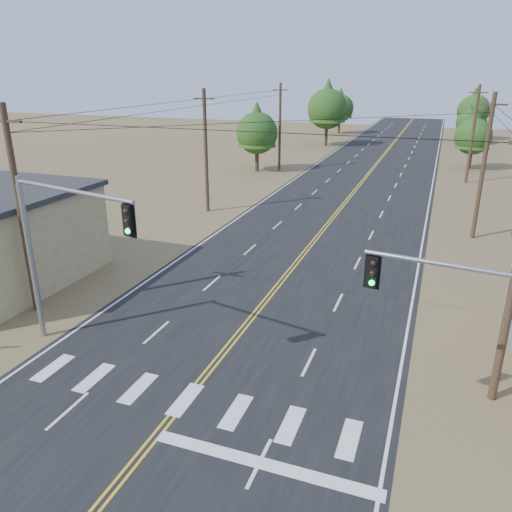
% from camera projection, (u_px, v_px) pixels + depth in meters
% --- Properties ---
extents(road, '(15.00, 200.00, 0.02)m').
position_uv_depth(road, '(323.00, 230.00, 37.53)').
color(road, black).
rests_on(road, ground).
extents(utility_pole_left_near, '(1.80, 0.30, 10.00)m').
position_uv_depth(utility_pole_left_near, '(20.00, 211.00, 23.33)').
color(utility_pole_left_near, '#4C3826').
rests_on(utility_pole_left_near, ground).
extents(utility_pole_left_mid, '(1.80, 0.30, 10.00)m').
position_uv_depth(utility_pole_left_mid, '(206.00, 151.00, 40.91)').
color(utility_pole_left_mid, '#4C3826').
rests_on(utility_pole_left_mid, ground).
extents(utility_pole_left_far, '(1.80, 0.30, 10.00)m').
position_uv_depth(utility_pole_left_far, '(280.00, 127.00, 58.50)').
color(utility_pole_left_far, '#4C3826').
rests_on(utility_pole_left_far, ground).
extents(utility_pole_right_mid, '(1.80, 0.30, 10.00)m').
position_uv_depth(utility_pole_right_mid, '(483.00, 167.00, 34.10)').
color(utility_pole_right_mid, '#4C3826').
rests_on(utility_pole_right_mid, ground).
extents(utility_pole_right_far, '(1.80, 0.30, 10.00)m').
position_uv_depth(utility_pole_right_far, '(473.00, 134.00, 51.68)').
color(utility_pole_right_far, '#4C3826').
rests_on(utility_pole_right_far, ground).
extents(signal_mast_left, '(6.52, 1.76, 7.30)m').
position_uv_depth(signal_mast_left, '(56.00, 239.00, 19.90)').
color(signal_mast_left, gray).
rests_on(signal_mast_left, ground).
extents(signal_mast_right, '(5.19, 0.91, 6.45)m').
position_uv_depth(signal_mast_right, '(488.00, 338.00, 13.78)').
color(signal_mast_right, gray).
rests_on(signal_mast_right, ground).
extents(tree_left_near, '(4.84, 4.84, 8.06)m').
position_uv_depth(tree_left_near, '(257.00, 129.00, 57.99)').
color(tree_left_near, '#3F2D1E').
rests_on(tree_left_near, ground).
extents(tree_left_mid, '(6.18, 6.18, 10.31)m').
position_uv_depth(tree_left_mid, '(328.00, 105.00, 77.62)').
color(tree_left_mid, '#3F2D1E').
rests_on(tree_left_mid, ground).
extents(tree_left_far, '(5.08, 5.08, 8.47)m').
position_uv_depth(tree_left_far, '(340.00, 105.00, 93.14)').
color(tree_left_far, '#3F2D1E').
rests_on(tree_left_far, ground).
extents(tree_right_near, '(4.27, 4.27, 7.11)m').
position_uv_depth(tree_right_near, '(474.00, 133.00, 59.17)').
color(tree_right_near, '#3F2D1E').
rests_on(tree_right_near, ground).
extents(tree_right_mid, '(3.84, 3.84, 6.39)m').
position_uv_depth(tree_right_mid, '(469.00, 120.00, 79.50)').
color(tree_right_mid, '#3F2D1E').
rests_on(tree_right_mid, ground).
extents(tree_right_far, '(5.29, 5.29, 8.81)m').
position_uv_depth(tree_right_far, '(474.00, 108.00, 84.37)').
color(tree_right_far, '#3F2D1E').
rests_on(tree_right_far, ground).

